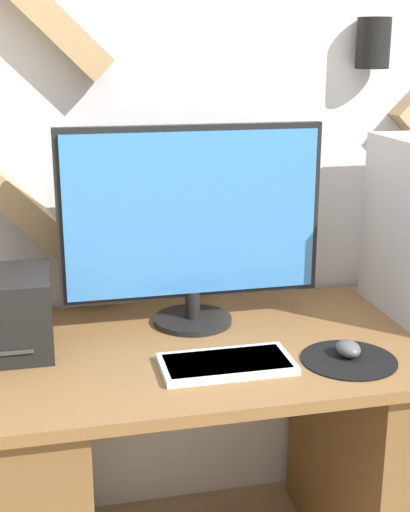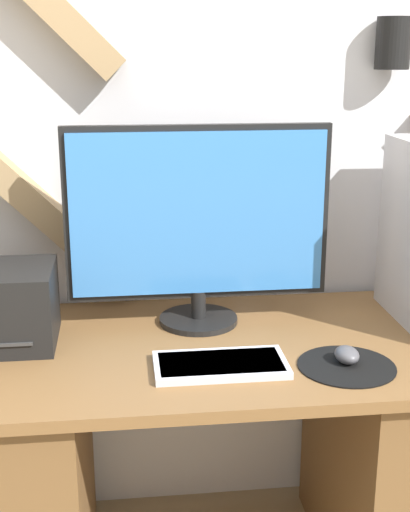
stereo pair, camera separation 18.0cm
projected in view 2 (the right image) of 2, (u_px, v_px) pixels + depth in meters
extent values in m
cube|color=silver|center=(195.00, 91.00, 2.09)|extent=(6.40, 0.05, 2.70)
cylinder|color=black|center=(393.00, 43.00, 2.04)|extent=(0.10, 0.10, 0.15)
cube|color=brown|center=(213.00, 349.00, 1.87)|extent=(1.60, 0.72, 0.03)
cube|color=brown|center=(3.00, 484.00, 1.91)|extent=(0.45, 0.66, 0.70)
cube|color=brown|center=(408.00, 456.00, 2.04)|extent=(0.45, 0.66, 0.70)
cylinder|color=black|center=(198.00, 320.00, 2.02)|extent=(0.22, 0.22, 0.02)
cylinder|color=black|center=(198.00, 304.00, 2.00)|extent=(0.04, 0.04, 0.08)
cube|color=black|center=(198.00, 213.00, 1.94)|extent=(0.72, 0.03, 0.48)
cube|color=#387AC6|center=(198.00, 214.00, 1.92)|extent=(0.69, 0.01, 0.44)
cube|color=silver|center=(219.00, 365.00, 1.73)|extent=(0.32, 0.17, 0.02)
cube|color=white|center=(219.00, 363.00, 1.72)|extent=(0.30, 0.14, 0.01)
cylinder|color=black|center=(347.00, 366.00, 1.74)|extent=(0.24, 0.24, 0.00)
ellipsoid|color=#4C4C51|center=(347.00, 355.00, 1.75)|extent=(0.06, 0.08, 0.04)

